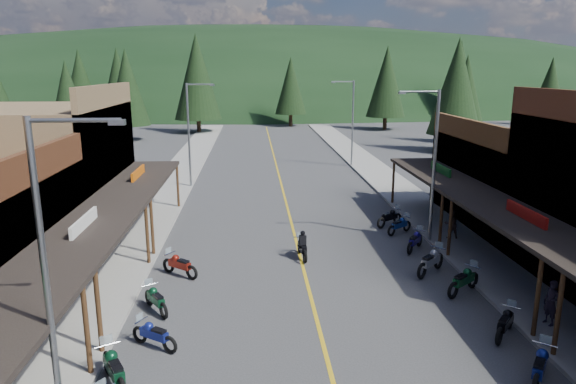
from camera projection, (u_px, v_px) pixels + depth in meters
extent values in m
plane|color=#38383A|center=(316.00, 316.00, 19.18)|extent=(220.00, 220.00, 0.00)
cube|color=gold|center=(283.00, 192.00, 38.58)|extent=(0.15, 90.00, 0.01)
cube|color=gray|center=(166.00, 193.00, 37.98)|extent=(3.40, 94.00, 0.15)
cube|color=gray|center=(397.00, 189.00, 39.15)|extent=(3.40, 94.00, 0.15)
cylinder|color=#472D19|center=(87.00, 331.00, 15.04)|extent=(0.16, 0.16, 3.00)
cube|color=#3F2111|center=(45.00, 229.00, 19.42)|extent=(0.30, 9.00, 6.20)
cube|color=black|center=(85.00, 230.00, 19.54)|extent=(3.20, 9.00, 0.18)
cylinder|color=#472D19|center=(99.00, 312.00, 16.21)|extent=(0.16, 0.16, 3.00)
cylinder|color=#472D19|center=(147.00, 235.00, 23.78)|extent=(0.16, 0.16, 3.00)
cube|color=silver|center=(84.00, 225.00, 19.49)|extent=(0.12, 3.00, 0.70)
cube|color=brown|center=(41.00, 171.00, 28.38)|extent=(8.00, 10.20, 7.00)
cube|color=brown|center=(111.00, 160.00, 28.50)|extent=(0.30, 10.20, 8.20)
cube|color=black|center=(138.00, 178.00, 28.86)|extent=(3.20, 10.20, 0.18)
cylinder|color=#472D19|center=(152.00, 227.00, 24.94)|extent=(0.16, 0.16, 3.00)
cylinder|color=#472D19|center=(178.00, 186.00, 33.67)|extent=(0.16, 0.16, 3.00)
cube|color=#CC590C|center=(138.00, 175.00, 28.81)|extent=(0.12, 3.00, 0.70)
cylinder|color=#472D19|center=(558.00, 315.00, 16.02)|extent=(0.16, 0.16, 3.00)
cube|color=#562B19|center=(563.00, 194.00, 20.56)|extent=(0.30, 9.00, 8.20)
cube|color=black|center=(525.00, 221.00, 20.72)|extent=(3.20, 9.00, 0.18)
cylinder|color=#472D19|center=(537.00, 298.00, 17.18)|extent=(0.16, 0.16, 3.00)
cylinder|color=#472D19|center=(450.00, 228.00, 24.75)|extent=(0.16, 0.16, 3.00)
cube|color=#B2140F|center=(526.00, 217.00, 20.67)|extent=(0.12, 3.00, 0.70)
cube|color=#4C2D16|center=(527.00, 181.00, 30.51)|extent=(8.00, 10.20, 5.00)
cube|color=#4C2D16|center=(464.00, 172.00, 30.11)|extent=(0.30, 10.20, 6.20)
cube|color=black|center=(440.00, 174.00, 30.03)|extent=(3.20, 10.20, 0.18)
cylinder|color=#472D19|center=(441.00, 221.00, 25.91)|extent=(0.16, 0.16, 3.00)
cylinder|color=#472D19|center=(393.00, 183.00, 34.65)|extent=(0.16, 0.16, 3.00)
cube|color=#14591E|center=(440.00, 171.00, 29.99)|extent=(0.12, 3.00, 0.70)
cylinder|color=gray|center=(47.00, 289.00, 11.95)|extent=(0.16, 0.16, 8.00)
cylinder|color=gray|center=(75.00, 120.00, 11.11)|extent=(2.00, 0.10, 0.10)
cube|color=gray|center=(117.00, 122.00, 11.18)|extent=(0.35, 0.18, 0.12)
cylinder|color=gray|center=(189.00, 136.00, 39.11)|extent=(0.16, 0.16, 8.00)
cylinder|color=gray|center=(200.00, 84.00, 38.27)|extent=(2.00, 0.10, 0.10)
cube|color=gray|center=(212.00, 85.00, 38.35)|extent=(0.35, 0.18, 0.12)
cylinder|color=gray|center=(434.00, 168.00, 26.49)|extent=(0.16, 0.16, 8.00)
cylinder|color=gray|center=(420.00, 92.00, 25.52)|extent=(2.00, 0.10, 0.10)
cube|color=gray|center=(402.00, 93.00, 25.47)|extent=(0.35, 0.18, 0.12)
cylinder|color=gray|center=(353.00, 124.00, 47.84)|extent=(0.16, 0.16, 8.00)
cylinder|color=gray|center=(343.00, 82.00, 46.86)|extent=(2.00, 0.10, 0.10)
cube|color=gray|center=(333.00, 82.00, 46.81)|extent=(0.35, 0.18, 0.12)
ellipsoid|color=black|center=(259.00, 101.00, 150.16)|extent=(310.00, 140.00, 60.00)
cylinder|color=black|center=(121.00, 119.00, 85.24)|extent=(0.60, 0.60, 2.00)
cone|color=black|center=(118.00, 80.00, 83.78)|extent=(5.88, 5.88, 10.50)
cylinder|color=black|center=(199.00, 126.00, 74.54)|extent=(0.60, 0.60, 2.00)
cone|color=black|center=(197.00, 77.00, 72.91)|extent=(6.72, 6.72, 12.00)
cylinder|color=black|center=(291.00, 120.00, 83.25)|extent=(0.60, 0.60, 2.00)
cone|color=black|center=(291.00, 85.00, 81.97)|extent=(5.04, 5.04, 9.00)
cylinder|color=black|center=(385.00, 123.00, 78.38)|extent=(0.60, 0.60, 2.00)
cone|color=black|center=(387.00, 81.00, 76.93)|extent=(5.88, 5.88, 10.50)
cylinder|color=black|center=(456.00, 116.00, 91.10)|extent=(0.60, 0.60, 2.00)
cone|color=black|center=(459.00, 75.00, 89.48)|extent=(6.72, 6.72, 12.00)
cylinder|color=black|center=(546.00, 119.00, 84.15)|extent=(0.60, 0.60, 2.00)
cone|color=black|center=(550.00, 85.00, 82.88)|extent=(5.04, 5.04, 9.00)
cylinder|color=black|center=(83.00, 116.00, 90.52)|extent=(0.60, 0.60, 2.00)
cone|color=black|center=(80.00, 80.00, 89.06)|extent=(5.88, 5.88, 10.50)
cylinder|color=black|center=(72.00, 144.00, 56.27)|extent=(0.60, 0.60, 2.00)
cone|color=black|center=(68.00, 98.00, 55.10)|extent=(4.48, 4.48, 8.00)
cylinder|color=black|center=(462.00, 135.00, 64.23)|extent=(0.60, 0.60, 2.00)
cone|color=black|center=(466.00, 91.00, 62.98)|extent=(4.93, 4.93, 8.80)
cylinder|color=black|center=(130.00, 133.00, 66.24)|extent=(0.60, 0.60, 2.00)
cone|color=black|center=(127.00, 87.00, 64.89)|extent=(5.38, 5.38, 9.60)
cylinder|color=black|center=(452.00, 143.00, 57.17)|extent=(0.60, 0.60, 2.00)
cone|color=black|center=(457.00, 86.00, 55.73)|extent=(5.82, 5.82, 10.40)
imported|color=black|center=(551.00, 303.00, 18.06)|extent=(0.53, 0.68, 1.65)
imported|color=#4C3730|center=(451.00, 224.00, 27.42)|extent=(0.78, 0.45, 1.59)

